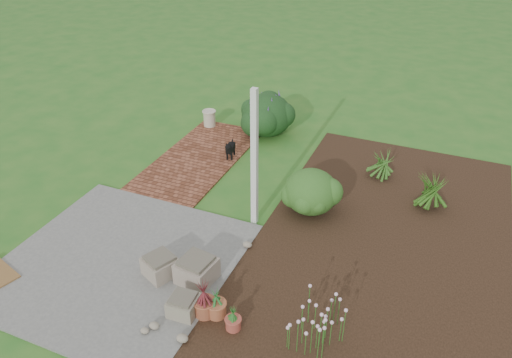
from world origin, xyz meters
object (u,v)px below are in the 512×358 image
at_px(stone_trough_near, 184,306).
at_px(black_dog, 230,148).
at_px(cream_ceramic_urn, 209,118).
at_px(evergreen_shrub, 311,191).

height_order(stone_trough_near, black_dog, black_dog).
bearing_deg(black_dog, cream_ceramic_urn, 121.65).
xyz_separation_m(cream_ceramic_urn, evergreen_shrub, (3.32, -2.44, 0.21)).
height_order(black_dog, evergreen_shrub, evergreen_shrub).
bearing_deg(evergreen_shrub, black_dog, 151.69).
xyz_separation_m(stone_trough_near, evergreen_shrub, (0.85, 3.09, 0.27)).
bearing_deg(cream_ceramic_urn, black_dog, -47.65).
relative_size(black_dog, cream_ceramic_urn, 1.23).
distance_m(stone_trough_near, cream_ceramic_urn, 6.05).
distance_m(stone_trough_near, evergreen_shrub, 3.21).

